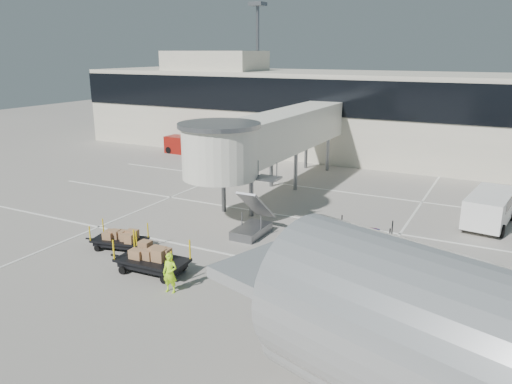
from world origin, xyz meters
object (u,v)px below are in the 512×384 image
minivan (490,206)px  belt_loader (186,145)px  baggage_tug (356,250)px  suitcase_cart (364,237)px  box_cart_near (153,259)px  ground_worker (170,273)px  box_cart_far (120,239)px

minivan → belt_loader: size_ratio=1.16×
baggage_tug → minivan: minivan is taller
suitcase_cart → minivan: bearing=43.2°
minivan → box_cart_near: bearing=-125.7°
box_cart_near → ground_worker: bearing=-36.0°
ground_worker → minivan: size_ratio=0.33×
suitcase_cart → belt_loader: 27.83m
suitcase_cart → box_cart_far: (-11.16, -6.26, 0.02)m
box_cart_far → belt_loader: (-11.55, 22.34, 0.32)m
box_cart_far → box_cart_near: bearing=-35.9°
box_cart_near → box_cart_far: size_ratio=1.19×
baggage_tug → box_cart_far: 12.10m
box_cart_far → suitcase_cart: bearing=17.1°
baggage_tug → box_cart_near: size_ratio=0.57×
minivan → belt_loader: belt_loader is taller
baggage_tug → suitcase_cart: bearing=86.3°
ground_worker → minivan: 19.55m
ground_worker → baggage_tug: bearing=40.0°
suitcase_cart → minivan: (5.67, 6.77, 0.67)m
box_cart_far → minivan: (16.83, 13.03, 0.65)m
suitcase_cart → ground_worker: bearing=-130.0°
box_cart_near → ground_worker: (1.97, -1.30, 0.26)m
box_cart_far → minivan: minivan is taller
baggage_tug → box_cart_far: (-11.35, -4.20, -0.00)m
suitcase_cart → baggage_tug: bearing=-91.8°
box_cart_near → belt_loader: (-14.86, 23.79, 0.22)m
box_cart_near → minivan: 19.81m
baggage_tug → suitcase_cart: 2.07m
baggage_tug → belt_loader: size_ratio=0.50×
belt_loader → ground_worker: bearing=-53.5°
ground_worker → suitcase_cart: bearing=47.9°
ground_worker → belt_loader: belt_loader is taller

